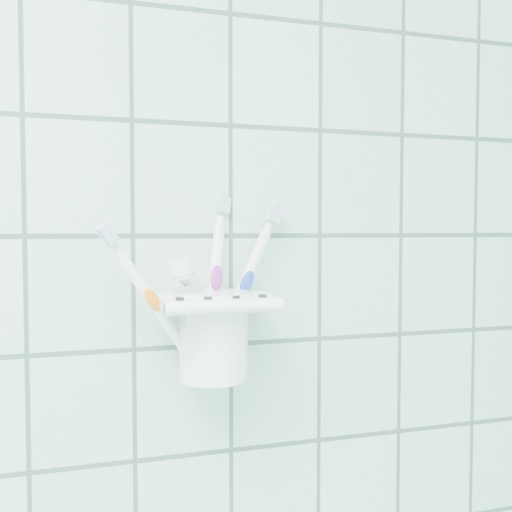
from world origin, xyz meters
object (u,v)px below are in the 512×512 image
at_px(toothbrush_blue, 205,277).
at_px(holder_bracket, 215,303).
at_px(toothbrush_pink, 199,284).
at_px(cup, 214,332).
at_px(toothpaste_tube, 209,305).
at_px(toothbrush_orange, 209,277).

bearing_deg(toothbrush_blue, holder_bracket, 32.47).
height_order(toothbrush_pink, toothbrush_blue, toothbrush_blue).
distance_m(toothbrush_pink, toothbrush_blue, 0.02).
bearing_deg(toothbrush_blue, cup, 43.27).
distance_m(cup, toothpaste_tube, 0.03).
bearing_deg(cup, toothpaste_tube, -139.13).
bearing_deg(toothbrush_pink, toothpaste_tube, -63.95).
bearing_deg(toothpaste_tube, toothbrush_pink, 112.11).
xyz_separation_m(holder_bracket, toothbrush_orange, (-0.00, 0.02, 0.03)).
xyz_separation_m(holder_bracket, toothbrush_blue, (-0.01, -0.01, 0.03)).
distance_m(holder_bracket, toothbrush_pink, 0.03).
bearing_deg(holder_bracket, cup, 102.14).
relative_size(toothbrush_pink, toothbrush_orange, 0.91).
distance_m(cup, toothbrush_pink, 0.05).
relative_size(holder_bracket, cup, 1.26).
distance_m(holder_bracket, toothbrush_orange, 0.03).
bearing_deg(cup, holder_bracket, -77.86).
distance_m(toothbrush_blue, toothpaste_tube, 0.03).
height_order(toothbrush_pink, toothbrush_orange, toothbrush_orange).
height_order(toothbrush_pink, toothpaste_tube, toothbrush_pink).
distance_m(toothbrush_orange, toothpaste_tube, 0.04).
relative_size(cup, toothpaste_tube, 0.71).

